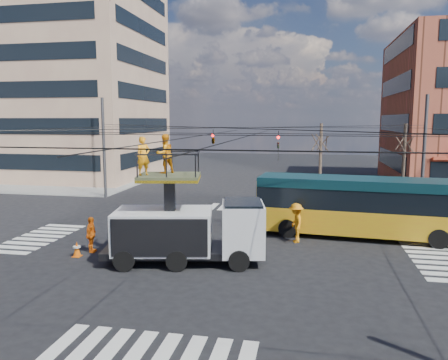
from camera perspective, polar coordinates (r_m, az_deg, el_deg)
ground at (r=21.79m, az=-0.32°, el=-8.88°), size 120.00×120.00×0.00m
sidewalk_nw at (r=48.85m, az=-20.05°, el=0.12°), size 18.00×18.00×0.12m
crosswalks at (r=21.78m, az=-0.32°, el=-8.86°), size 22.40×22.40×0.02m
building_tower at (r=52.23m, az=-20.07°, el=17.07°), size 18.06×16.06×30.00m
overhead_network at (r=21.36m, az=-0.30°, el=2.52°), size 24.24×24.24×8.00m
tree_a at (r=34.00m, az=12.54°, el=4.93°), size 2.00×2.00×6.00m
tree_b at (r=34.69m, az=22.53°, el=4.57°), size 2.00×2.00×6.00m
utility_truck at (r=19.31m, az=-4.68°, el=-5.15°), size 7.31×3.68×5.66m
city_bus at (r=24.51m, az=18.02°, el=-3.23°), size 11.62×3.66×3.20m
traffic_cone at (r=21.53m, az=-18.67°, el=-8.54°), size 0.36×0.36×0.71m
worker_ground at (r=21.85m, az=-16.96°, el=-6.85°), size 0.53×1.05×1.71m
flagger at (r=22.84m, az=9.38°, el=-5.54°), size 1.03×1.46×2.05m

